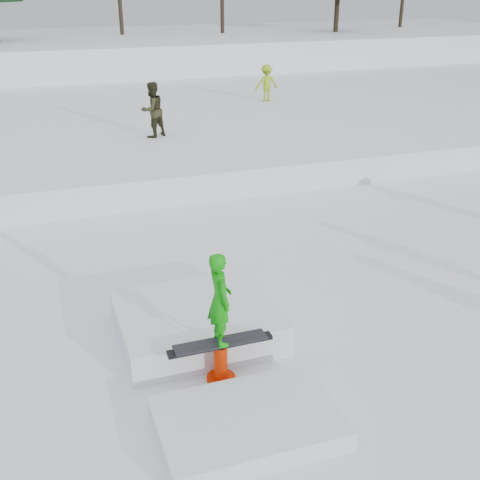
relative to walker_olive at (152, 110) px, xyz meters
name	(u,v)px	position (x,y,z in m)	size (l,w,h in m)	color
ground	(252,353)	(-0.85, -11.51, -1.68)	(120.00, 120.00, 0.00)	white
snow_berm	(74,58)	(-0.85, 18.49, -0.48)	(60.00, 14.00, 2.40)	white
snow_midrise	(109,122)	(-0.85, 4.49, -1.28)	(50.00, 18.00, 0.80)	white
walker_olive	(152,110)	(0.00, 0.00, 0.00)	(0.85, 0.66, 1.75)	black
walker_ygreen	(266,83)	(5.73, 4.49, -0.13)	(0.96, 0.55, 1.49)	#8DB41A
jib_rail_feature	(210,343)	(-1.54, -11.45, -1.37)	(2.60, 4.40, 2.11)	white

